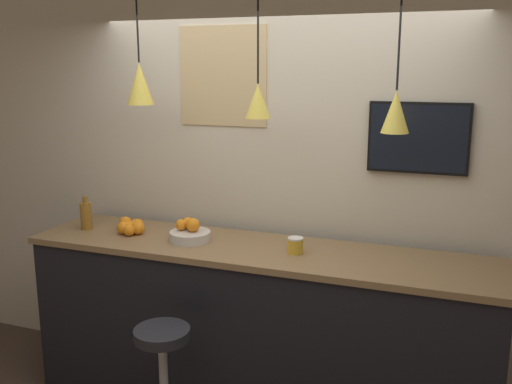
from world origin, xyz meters
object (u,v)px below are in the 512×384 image
bar_stool (164,375)px  juice_bottle (86,215)px  fruit_bowl (190,233)px  spread_jar (295,245)px  mounted_tv (418,138)px

bar_stool → juice_bottle: size_ratio=3.36×
bar_stool → fruit_bowl: (-0.11, 0.58, 0.66)m
bar_stool → spread_jar: size_ratio=8.03×
fruit_bowl → spread_jar: size_ratio=2.70×
bar_stool → juice_bottle: 1.28m
fruit_bowl → mounted_tv: bearing=16.6°
fruit_bowl → spread_jar: fruit_bowl is taller
bar_stool → spread_jar: bearing=44.3°
fruit_bowl → mounted_tv: (1.34, 0.40, 0.62)m
bar_stool → mounted_tv: 2.02m
spread_jar → mounted_tv: 0.98m
bar_stool → mounted_tv: size_ratio=1.31×
juice_bottle → mounted_tv: bearing=10.8°
juice_bottle → spread_jar: (1.49, 0.00, -0.05)m
bar_stool → fruit_bowl: bearing=101.0°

